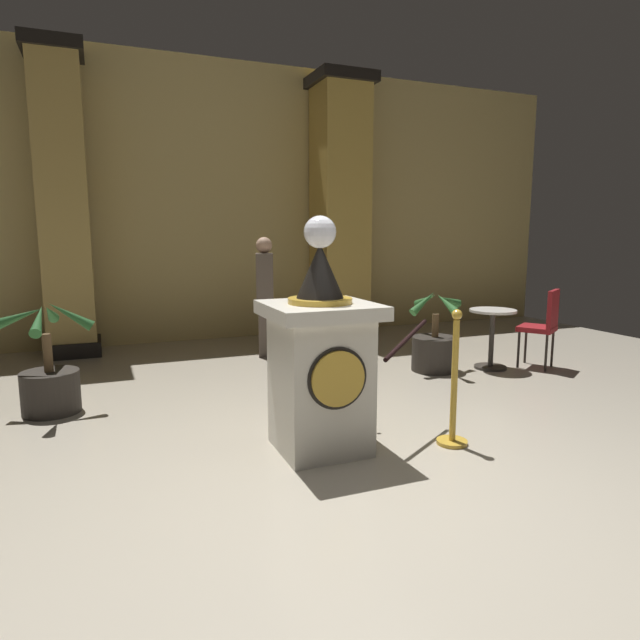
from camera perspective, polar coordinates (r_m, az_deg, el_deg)
ground_plane at (r=3.94m, az=4.15°, el=-15.30°), size 12.37×12.37×0.00m
back_wall at (r=8.63m, az=-11.63°, el=11.90°), size 12.37×0.16×4.17m
pedestal_clock at (r=4.06m, az=0.02°, el=-4.31°), size 0.79×0.79×1.75m
stanchion_near at (r=4.36m, az=13.79°, el=-7.89°), size 0.24×0.24×1.06m
stanchion_far at (r=5.05m, az=-3.83°, el=-5.44°), size 0.24×0.24×1.04m
velvet_rope at (r=4.55m, az=4.37°, el=-1.55°), size 1.15×1.15×0.22m
column_left at (r=7.99m, az=-25.22°, el=10.80°), size 0.73×0.73×4.00m
column_right at (r=8.74m, az=2.09°, el=11.41°), size 0.90×0.90×4.00m
potted_palm_left at (r=5.56m, az=-26.38°, el=-5.69°), size 0.84×0.84×1.05m
potted_palm_right at (r=6.64m, az=11.88°, el=-2.82°), size 0.78×0.78×0.99m
bystander_guest at (r=7.26m, az=-5.79°, el=2.71°), size 0.31×0.41×1.58m
cafe_table at (r=6.89m, az=17.53°, el=-1.11°), size 0.55×0.55×0.72m
cafe_chair_red at (r=7.11m, az=22.34°, el=-0.15°), size 0.55×0.55×0.96m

